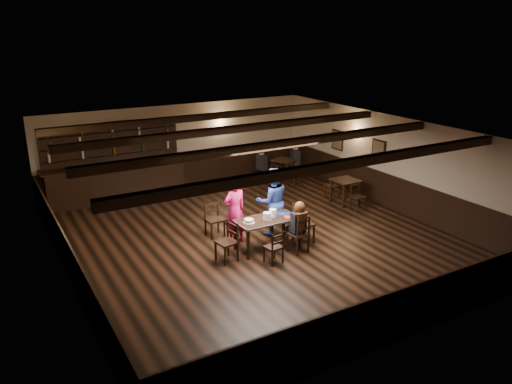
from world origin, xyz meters
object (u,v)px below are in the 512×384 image
bar_counter (116,176)px  chair_near_right (301,232)px  dining_table (267,222)px  cake (249,221)px  chair_near_left (275,245)px  woman_pink (235,211)px  man_blue (272,201)px

bar_counter → chair_near_right: bearing=-66.2°
dining_table → cake: bearing=179.0°
chair_near_left → chair_near_right: size_ratio=0.85×
dining_table → woman_pink: 0.86m
cake → bar_counter: bearing=106.8°
dining_table → chair_near_left: bearing=-107.9°
chair_near_left → cake: 0.90m
man_blue → bar_counter: (-2.69, 4.71, -0.15)m
chair_near_left → woman_pink: size_ratio=0.46×
dining_table → man_blue: size_ratio=0.86×
woman_pink → bar_counter: size_ratio=0.39×
dining_table → cake: (-0.48, 0.01, 0.13)m
dining_table → woman_pink: size_ratio=0.90×
dining_table → woman_pink: bearing=127.2°
dining_table → cake: size_ratio=5.52×
chair_near_right → dining_table: bearing=131.5°
woman_pink → cake: size_ratio=6.15×
chair_near_right → man_blue: man_blue is taller
chair_near_right → woman_pink: (-1.05, 1.28, 0.31)m
dining_table → chair_near_right: 0.84m
chair_near_left → man_blue: 1.76m
dining_table → woman_pink: woman_pink is taller
woman_pink → bar_counter: bearing=-79.6°
chair_near_right → woman_pink: bearing=129.3°
cake → dining_table: bearing=-1.0°
woman_pink → cake: (0.03, -0.66, -0.05)m
cake → man_blue: bearing=33.2°
chair_near_left → bar_counter: 6.48m
chair_near_left → cake: (-0.22, 0.81, 0.34)m
cake → chair_near_right: bearing=-31.4°
man_blue → cake: 1.26m
dining_table → man_blue: (0.58, 0.70, 0.21)m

